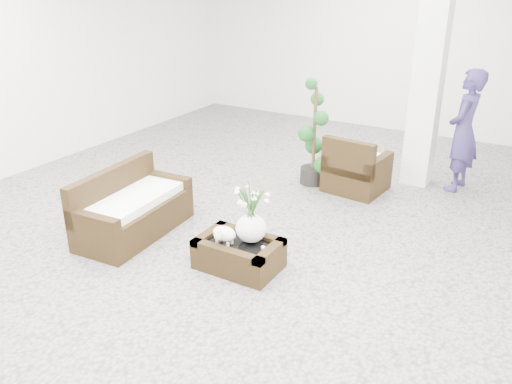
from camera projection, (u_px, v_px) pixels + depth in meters
The scene contains 10 objects.
ground at pixel (260, 235), 6.66m from camera, with size 11.00×11.00×0.00m, color gray.
column at pixel (429, 69), 7.63m from camera, with size 0.40×0.40×3.50m, color white.
coffee_table at pixel (239, 255), 5.88m from camera, with size 0.90×0.60×0.31m, color #35240F.
sheep_figurine at pixel (224, 235), 5.75m from camera, with size 0.28×0.23×0.21m, color white.
planter_narcissus at pixel (251, 208), 5.69m from camera, with size 0.44×0.44×0.80m, color white, non-canonical shape.
tealight at pixel (263, 247), 5.68m from camera, with size 0.04×0.04×0.03m, color white.
armchair at pixel (357, 163), 7.85m from camera, with size 0.81×0.77×0.86m, color #35240F.
loveseat at pixel (133, 203), 6.55m from camera, with size 1.54×0.74×0.82m, color #35240F.
topiary at pixel (314, 133), 7.95m from camera, with size 0.43×0.43×1.61m, color #164417, non-canonical shape.
shopper at pixel (464, 131), 7.71m from camera, with size 0.66×0.43×1.81m, color navy.
Camera 1 is at (2.97, -5.12, 3.10)m, focal length 37.11 mm.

